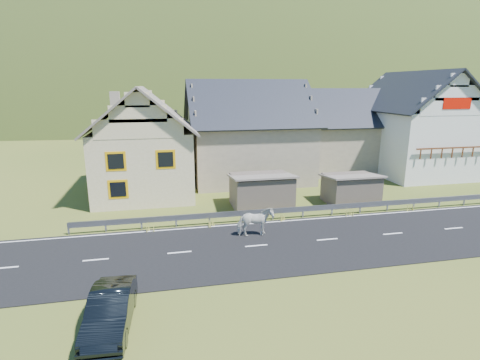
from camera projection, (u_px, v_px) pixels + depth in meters
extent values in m
plane|color=#3A4C18|center=(327.00, 240.00, 20.45)|extent=(160.00, 160.00, 0.00)
cube|color=black|center=(327.00, 240.00, 20.44)|extent=(60.00, 7.00, 0.04)
cube|color=silver|center=(327.00, 239.00, 20.43)|extent=(60.00, 6.60, 0.01)
cube|color=#93969B|center=(303.00, 209.00, 23.79)|extent=(28.00, 0.08, 0.34)
cube|color=#93969B|center=(68.00, 229.00, 21.08)|extent=(0.10, 0.06, 0.70)
cube|color=#93969B|center=(106.00, 226.00, 21.48)|extent=(0.10, 0.06, 0.70)
cube|color=#93969B|center=(141.00, 224.00, 21.88)|extent=(0.10, 0.06, 0.70)
cube|color=#93969B|center=(176.00, 221.00, 22.28)|extent=(0.10, 0.06, 0.70)
cube|color=#93969B|center=(209.00, 219.00, 22.68)|extent=(0.10, 0.06, 0.70)
cube|color=#93969B|center=(242.00, 217.00, 23.07)|extent=(0.10, 0.06, 0.70)
cube|color=#93969B|center=(273.00, 214.00, 23.47)|extent=(0.10, 0.06, 0.70)
cube|color=#93969B|center=(303.00, 212.00, 23.87)|extent=(0.10, 0.06, 0.70)
cube|color=#93969B|center=(332.00, 210.00, 24.27)|extent=(0.10, 0.06, 0.70)
cube|color=#93969B|center=(360.00, 208.00, 24.67)|extent=(0.10, 0.06, 0.70)
cube|color=#93969B|center=(387.00, 206.00, 25.07)|extent=(0.10, 0.06, 0.70)
cube|color=#93969B|center=(414.00, 204.00, 25.46)|extent=(0.10, 0.06, 0.70)
cube|color=#93969B|center=(439.00, 203.00, 25.86)|extent=(0.10, 0.06, 0.70)
cube|color=#93969B|center=(464.00, 201.00, 26.26)|extent=(0.10, 0.06, 0.70)
cube|color=#675A4D|center=(261.00, 191.00, 25.94)|extent=(4.30, 3.30, 2.40)
cube|color=#675A4D|center=(351.00, 189.00, 26.79)|extent=(3.80, 2.90, 2.20)
cube|color=beige|center=(144.00, 161.00, 29.23)|extent=(7.00, 9.00, 5.00)
cube|color=#E09E07|center=(116.00, 161.00, 24.42)|extent=(1.30, 0.12, 1.30)
cube|color=#E09E07|center=(166.00, 159.00, 25.05)|extent=(1.30, 0.12, 1.30)
cube|color=#E09E07|center=(118.00, 189.00, 24.88)|extent=(1.30, 0.12, 1.30)
cube|color=gray|center=(116.00, 107.00, 29.25)|extent=(0.70, 0.70, 2.40)
cube|color=gray|center=(248.00, 150.00, 33.86)|extent=(10.00, 9.00, 5.00)
cube|color=gray|center=(340.00, 146.00, 37.80)|extent=(9.00, 8.00, 4.60)
cube|color=silver|center=(412.00, 141.00, 35.98)|extent=(8.00, 10.00, 6.00)
cube|color=red|center=(457.00, 103.00, 30.27)|extent=(2.60, 0.06, 0.90)
cube|color=#5E2A16|center=(453.00, 148.00, 30.95)|extent=(6.80, 0.12, 0.12)
ellipsoid|color=#223E16|center=(188.00, 141.00, 197.12)|extent=(440.00, 280.00, 260.00)
ellipsoid|color=black|center=(2.00, 93.00, 112.38)|extent=(76.00, 50.00, 28.00)
imported|color=beige|center=(255.00, 222.00, 20.72)|extent=(0.91, 1.97, 1.66)
imported|color=black|center=(110.00, 310.00, 12.94)|extent=(1.60, 4.03, 1.31)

